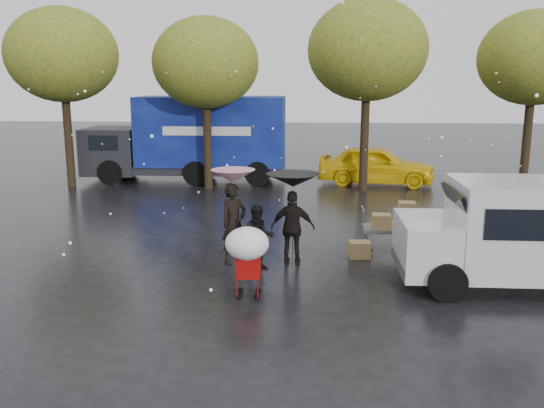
# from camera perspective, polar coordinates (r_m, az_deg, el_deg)

# --- Properties ---
(ground) EXTENTS (90.00, 90.00, 0.00)m
(ground) POSITION_cam_1_polar(r_m,az_deg,el_deg) (12.70, 1.68, -7.08)
(ground) COLOR black
(ground) RESTS_ON ground
(person_pink) EXTENTS (0.81, 0.80, 1.88)m
(person_pink) POSITION_cam_1_polar(r_m,az_deg,el_deg) (13.34, -3.80, -1.92)
(person_pink) COLOR black
(person_pink) RESTS_ON ground
(person_middle) EXTENTS (0.81, 0.69, 1.48)m
(person_middle) POSITION_cam_1_polar(r_m,az_deg,el_deg) (12.88, -1.33, -3.35)
(person_middle) COLOR black
(person_middle) RESTS_ON ground
(person_black) EXTENTS (1.03, 0.47, 1.72)m
(person_black) POSITION_cam_1_polar(r_m,az_deg,el_deg) (13.25, 2.07, -2.36)
(person_black) COLOR black
(person_black) RESTS_ON ground
(umbrella_pink) EXTENTS (1.01, 1.01, 2.20)m
(umbrella_pink) POSITION_cam_1_polar(r_m,az_deg,el_deg) (13.11, -3.87, 2.76)
(umbrella_pink) COLOR #4C4C4C
(umbrella_pink) RESTS_ON ground
(umbrella_black) EXTENTS (1.23, 1.23, 2.12)m
(umbrella_black) POSITION_cam_1_polar(r_m,az_deg,el_deg) (13.01, 2.11, 2.36)
(umbrella_black) COLOR #4C4C4C
(umbrella_black) RESTS_ON ground
(vendor_cart) EXTENTS (1.52, 0.80, 1.27)m
(vendor_cart) POSITION_cam_1_polar(r_m,az_deg,el_deg) (14.64, 12.22, -1.76)
(vendor_cart) COLOR slate
(vendor_cart) RESTS_ON ground
(shopping_cart) EXTENTS (0.84, 0.84, 1.46)m
(shopping_cart) POSITION_cam_1_polar(r_m,az_deg,el_deg) (11.03, -2.47, -4.31)
(shopping_cart) COLOR #AC0C09
(shopping_cart) RESTS_ON ground
(white_van) EXTENTS (4.91, 2.18, 2.20)m
(white_van) POSITION_cam_1_polar(r_m,az_deg,el_deg) (12.87, 24.10, -2.52)
(white_van) COLOR silver
(white_van) RESTS_ON ground
(blue_truck) EXTENTS (8.30, 2.60, 3.50)m
(blue_truck) POSITION_cam_1_polar(r_m,az_deg,el_deg) (24.32, -7.91, 6.40)
(blue_truck) COLOR #0B0C5B
(blue_truck) RESTS_ON ground
(box_ground_near) EXTENTS (0.50, 0.41, 0.43)m
(box_ground_near) POSITION_cam_1_polar(r_m,az_deg,el_deg) (12.59, 14.81, -6.66)
(box_ground_near) COLOR brown
(box_ground_near) RESTS_ON ground
(box_ground_far) EXTENTS (0.53, 0.42, 0.39)m
(box_ground_far) POSITION_cam_1_polar(r_m,az_deg,el_deg) (14.03, 8.67, -4.48)
(box_ground_far) COLOR brown
(box_ground_far) RESTS_ON ground
(yellow_taxi) EXTENTS (4.89, 2.57, 1.59)m
(yellow_taxi) POSITION_cam_1_polar(r_m,az_deg,el_deg) (23.71, 10.27, 3.82)
(yellow_taxi) COLOR yellow
(yellow_taxi) RESTS_ON ground
(tree_row) EXTENTS (21.60, 4.40, 7.12)m
(tree_row) POSITION_cam_1_polar(r_m,az_deg,el_deg) (22.01, 1.46, 14.42)
(tree_row) COLOR black
(tree_row) RESTS_ON ground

